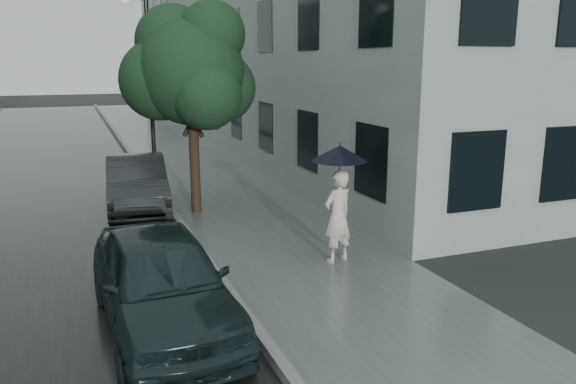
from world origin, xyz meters
name	(u,v)px	position (x,y,z in m)	size (l,w,h in m)	color
ground	(354,311)	(0.00, 0.00, 0.00)	(120.00, 120.00, 0.00)	black
sidewalk	(196,168)	(0.25, 12.00, 0.00)	(3.50, 60.00, 0.01)	slate
kerb_near	(141,170)	(-1.57, 12.00, 0.07)	(0.15, 60.00, 0.15)	slate
asphalt_road	(26,180)	(-5.08, 12.00, 0.00)	(6.85, 60.00, 0.00)	black
building_near	(267,41)	(5.47, 19.50, 4.50)	(7.02, 36.00, 9.00)	#8D9A96
pedestrian	(338,216)	(0.70, 2.00, 0.86)	(0.62, 0.41, 1.70)	beige
umbrella	(340,153)	(0.72, 2.00, 2.01)	(1.29, 1.29, 1.26)	black
street_tree	(190,70)	(-0.95, 6.47, 3.38)	(3.22, 2.93, 4.96)	#332619
lamp_post	(145,80)	(-1.60, 9.65, 3.06)	(0.85, 0.35, 5.36)	black
car_near	(162,281)	(-2.68, 0.50, 0.69)	(1.61, 4.01, 1.37)	black
car_far	(137,183)	(-2.25, 7.18, 0.66)	(1.38, 3.96, 1.30)	black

